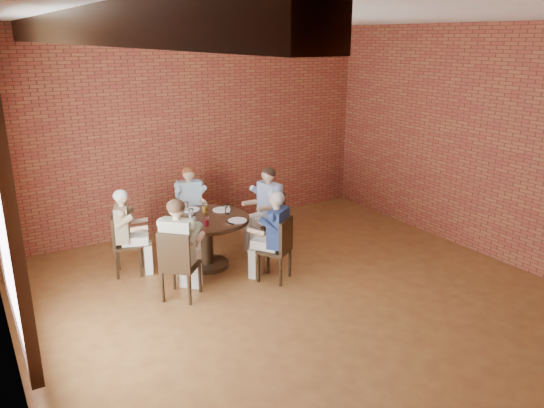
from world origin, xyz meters
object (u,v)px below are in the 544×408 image
chair_a (271,217)px  smartphone (231,223)px  diner_d (180,249)px  diner_e (274,237)px  diner_c (127,233)px  chair_c (122,242)px  diner_a (267,209)px  chair_b (190,212)px  chair_d (178,263)px  dining_table (206,232)px  chair_e (279,247)px  diner_b (190,206)px

chair_a → smartphone: chair_a is taller
chair_a → diner_d: (-1.86, -0.88, 0.16)m
diner_d → smartphone: 0.93m
diner_e → diner_d: bearing=-42.5°
diner_c → diner_d: bearing=-142.3°
chair_a → chair_c: chair_a is taller
diner_a → diner_e: 1.14m
chair_c → chair_b: bearing=-43.0°
chair_a → smartphone: size_ratio=6.58×
chair_d → dining_table: bearing=-90.0°
diner_c → smartphone: bearing=-102.2°
dining_table → diner_c: diner_c is taller
dining_table → chair_e: (0.65, -0.92, -0.04)m
chair_a → chair_b: bearing=-140.9°
diner_a → diner_d: bearing=-72.6°
chair_a → smartphone: 1.16m
chair_a → chair_e: bearing=-34.2°
chair_a → chair_b: (-0.99, 0.90, -0.01)m
chair_b → chair_d: (-0.93, -1.84, 0.02)m
diner_c → diner_d: size_ratio=0.93×
chair_a → diner_b: 1.30m
diner_e → chair_d: bearing=-39.6°
chair_c → chair_e: size_ratio=0.98×
diner_c → chair_e: size_ratio=1.37×
diner_a → dining_table: bearing=-90.0°
dining_table → chair_b: chair_b is taller
chair_a → diner_c: size_ratio=0.75×
chair_b → diner_e: diner_e is taller
dining_table → smartphone: 0.49m
chair_b → chair_e: size_ratio=0.99×
diner_c → diner_a: bearing=-76.3°
smartphone → chair_c: bearing=136.0°
dining_table → smartphone: (0.20, -0.39, 0.23)m
diner_b → smartphone: 1.40m
dining_table → chair_c: chair_c is taller
diner_e → smartphone: diner_e is taller
diner_c → diner_e: diner_e is taller
diner_d → smartphone: size_ratio=9.48×
diner_e → smartphone: size_ratio=8.99×
dining_table → diner_a: 1.12m
chair_c → chair_d: chair_d is taller
diner_a → diner_d: size_ratio=0.98×
diner_d → diner_e: bearing=-143.3°
chair_c → diner_d: bearing=-139.6°
chair_a → diner_e: size_ratio=0.73×
diner_b → chair_d: size_ratio=1.33×
diner_a → diner_b: 1.24m
chair_b → chair_d: size_ratio=0.95×
dining_table → diner_b: 1.03m
chair_a → chair_d: bearing=-72.5°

